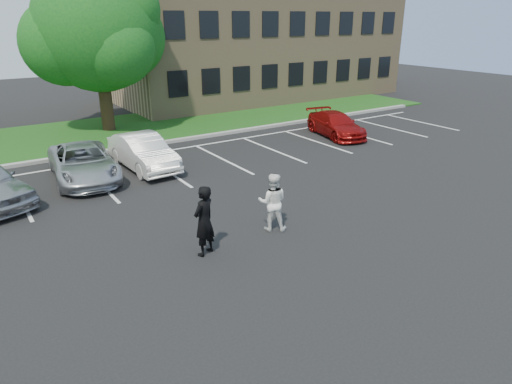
% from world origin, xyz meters
% --- Properties ---
extents(ground_plane, '(90.00, 90.00, 0.00)m').
position_xyz_m(ground_plane, '(0.00, 0.00, 0.00)').
color(ground_plane, black).
rests_on(ground_plane, ground).
extents(curb, '(40.00, 0.30, 0.15)m').
position_xyz_m(curb, '(0.00, 12.00, 0.07)').
color(curb, gray).
rests_on(curb, ground).
extents(grass_strip, '(44.00, 8.00, 0.08)m').
position_xyz_m(grass_strip, '(0.00, 16.00, 0.04)').
color(grass_strip, '#194416').
rests_on(grass_strip, ground).
extents(stall_lines, '(34.00, 5.36, 0.01)m').
position_xyz_m(stall_lines, '(1.40, 8.95, 0.01)').
color(stall_lines, silver).
rests_on(stall_lines, ground).
extents(office_building, '(22.40, 10.40, 8.30)m').
position_xyz_m(office_building, '(14.00, 21.99, 4.16)').
color(office_building, '#99825D').
rests_on(office_building, ground).
extents(tree, '(7.80, 7.20, 8.80)m').
position_xyz_m(tree, '(0.24, 16.51, 5.35)').
color(tree, black).
rests_on(tree, ground).
extents(man_black_suit, '(0.85, 0.73, 1.98)m').
position_xyz_m(man_black_suit, '(-1.97, 0.54, 0.99)').
color(man_black_suit, black).
rests_on(man_black_suit, ground).
extents(man_white_shirt, '(1.10, 1.06, 1.79)m').
position_xyz_m(man_white_shirt, '(0.45, 0.79, 0.90)').
color(man_white_shirt, white).
rests_on(man_white_shirt, ground).
extents(car_silver_minivan, '(2.73, 5.13, 1.37)m').
position_xyz_m(car_silver_minivan, '(-3.13, 8.66, 0.69)').
color(car_silver_minivan, '#B5B7BC').
rests_on(car_silver_minivan, ground).
extents(car_white_sedan, '(1.77, 4.49, 1.45)m').
position_xyz_m(car_white_sedan, '(-0.66, 8.69, 0.73)').
color(car_white_sedan, silver).
rests_on(car_white_sedan, ground).
extents(car_red_compact, '(2.66, 4.60, 1.25)m').
position_xyz_m(car_red_compact, '(10.05, 8.39, 0.63)').
color(car_red_compact, maroon).
rests_on(car_red_compact, ground).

